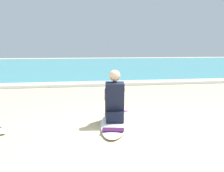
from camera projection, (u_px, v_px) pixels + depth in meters
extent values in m
plane|color=#CCB584|center=(146.00, 132.00, 5.18)|extent=(80.00, 80.00, 0.00)
cube|color=teal|center=(68.00, 65.00, 24.94)|extent=(80.00, 28.00, 0.10)
cube|color=white|center=(92.00, 84.00, 11.63)|extent=(80.00, 0.90, 0.11)
ellipsoid|color=white|center=(115.00, 120.00, 5.86)|extent=(1.16, 2.58, 0.07)
cube|color=purple|center=(117.00, 111.00, 6.56)|extent=(0.49, 0.22, 0.01)
cube|color=#351037|center=(113.00, 130.00, 5.05)|extent=(0.41, 0.33, 0.01)
cube|color=black|center=(115.00, 116.00, 5.58)|extent=(0.36, 0.31, 0.20)
cylinder|color=black|center=(109.00, 106.00, 5.74)|extent=(0.22, 0.43, 0.43)
cylinder|color=black|center=(108.00, 106.00, 5.95)|extent=(0.16, 0.28, 0.42)
cube|color=black|center=(108.00, 115.00, 6.04)|extent=(0.14, 0.23, 0.05)
cylinder|color=black|center=(120.00, 106.00, 5.75)|extent=(0.22, 0.43, 0.43)
cylinder|color=black|center=(120.00, 106.00, 5.95)|extent=(0.16, 0.28, 0.42)
cube|color=black|center=(120.00, 115.00, 6.05)|extent=(0.14, 0.23, 0.05)
cube|color=black|center=(115.00, 97.00, 5.57)|extent=(0.38, 0.35, 0.57)
sphere|color=beige|center=(115.00, 76.00, 5.56)|extent=(0.21, 0.21, 0.21)
cylinder|color=black|center=(107.00, 94.00, 5.71)|extent=(0.16, 0.41, 0.31)
cylinder|color=black|center=(122.00, 94.00, 5.72)|extent=(0.16, 0.41, 0.31)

